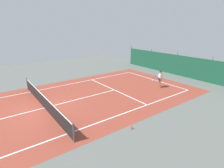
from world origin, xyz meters
TOP-DOWN VIEW (x-y plane):
  - ground_plane at (0.00, 0.00)m, footprint 36.00×36.00m
  - court_surface at (0.00, 0.00)m, footprint 11.02×26.60m
  - tennis_net at (0.00, 0.00)m, footprint 10.12×0.10m
  - back_fence at (-0.00, 16.25)m, footprint 16.30×0.98m
  - tennis_player at (2.03, 10.30)m, footprint 0.83×0.66m
  - tennis_ball_near_player at (-2.69, 3.01)m, footprint 0.07×0.07m
  - tennis_ball_midcourt at (-0.38, 1.66)m, footprint 0.07×0.07m
  - parked_car at (-0.59, 18.13)m, footprint 2.44×4.41m
  - water_bottle at (5.87, 3.19)m, footprint 0.08×0.08m

SIDE VIEW (x-z plane):
  - ground_plane at x=0.00m, z-range 0.00..0.00m
  - court_surface at x=0.00m, z-range 0.00..0.01m
  - tennis_ball_near_player at x=-2.69m, z-range 0.00..0.07m
  - tennis_ball_midcourt at x=-0.38m, z-range 0.00..0.07m
  - water_bottle at x=5.87m, z-range 0.00..0.24m
  - tennis_net at x=0.00m, z-range -0.04..1.06m
  - back_fence at x=0.00m, z-range -0.68..2.02m
  - parked_car at x=-0.59m, z-range 0.00..1.68m
  - tennis_player at x=2.03m, z-range 0.14..1.78m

